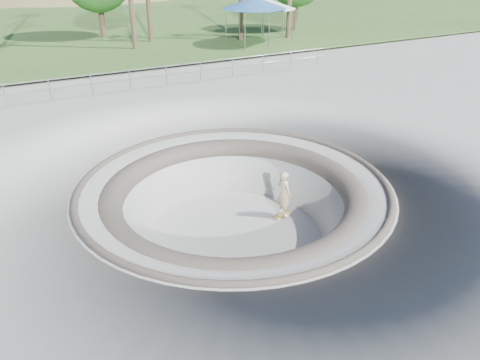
{
  "coord_description": "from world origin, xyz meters",
  "views": [
    {
      "loc": [
        -6.08,
        -12.12,
        7.06
      ],
      "look_at": [
        0.45,
        0.41,
        -0.1
      ],
      "focal_mm": 35.0,
      "sensor_mm": 36.0,
      "label": 1
    }
  ],
  "objects": [
    {
      "name": "canopy_blue",
      "position": [
        11.45,
        19.29,
        3.21
      ],
      "size": [
        6.63,
        6.63,
        3.35
      ],
      "color": "gray",
      "rests_on": "ground"
    },
    {
      "name": "ground",
      "position": [
        0.0,
        0.0,
        0.0
      ],
      "size": [
        180.0,
        180.0,
        0.0
      ],
      "primitive_type": "plane",
      "color": "#AEAFA9",
      "rests_on": "ground"
    },
    {
      "name": "safety_railing",
      "position": [
        0.0,
        12.0,
        0.69
      ],
      "size": [
        25.0,
        0.06,
        1.03
      ],
      "color": "gray",
      "rests_on": "ground"
    },
    {
      "name": "skater",
      "position": [
        2.12,
        0.22,
        -0.96
      ],
      "size": [
        0.48,
        0.67,
        1.72
      ],
      "primitive_type": "imported",
      "rotation": [
        0.0,
        0.0,
        1.69
      ],
      "color": "#D3B488",
      "rests_on": "skateboard"
    },
    {
      "name": "skateboard",
      "position": [
        2.12,
        0.22,
        -1.84
      ],
      "size": [
        0.79,
        0.35,
        0.08
      ],
      "color": "olive",
      "rests_on": "ground"
    },
    {
      "name": "canopy_white",
      "position": [
        12.99,
        20.11,
        3.0
      ],
      "size": [
        5.76,
        5.76,
        3.11
      ],
      "color": "gray",
      "rests_on": "ground"
    },
    {
      "name": "grass_strip",
      "position": [
        0.0,
        34.0,
        0.22
      ],
      "size": [
        180.0,
        36.0,
        0.12
      ],
      "color": "#2F5421",
      "rests_on": "ground"
    },
    {
      "name": "skate_bowl",
      "position": [
        0.0,
        0.0,
        -1.83
      ],
      "size": [
        14.0,
        14.0,
        4.1
      ],
      "color": "#AEAFA9",
      "rests_on": "ground"
    },
    {
      "name": "distant_hills",
      "position": [
        3.78,
        57.17,
        -7.02
      ],
      "size": [
        103.2,
        45.0,
        28.6
      ],
      "color": "olive",
      "rests_on": "ground"
    }
  ]
}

